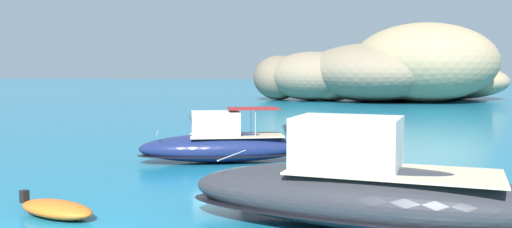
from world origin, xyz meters
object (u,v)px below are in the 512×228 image
Objects in this scene: islet_small at (312,78)px; motorboat_navy at (223,145)px; dinghy_tender at (56,209)px; motorboat_charcoal at (363,191)px; islet_large at (409,70)px.

motorboat_navy is (-1.29, -48.86, -2.15)m from islet_small.
motorboat_charcoal is at bearing 2.04° from dinghy_tender.
motorboat_charcoal is at bearing -97.58° from islet_large.
islet_small is at bearing 86.15° from dinghy_tender.
islet_large is 53.03m from motorboat_navy.
motorboat_navy is at bearing -105.00° from islet_large.
dinghy_tender is (-16.34, -60.70, -3.62)m from islet_large.
motorboat_navy is (-5.67, 9.27, -0.20)m from motorboat_charcoal.
islet_large reaches higher than motorboat_charcoal.
motorboat_charcoal is 1.28× the size of motorboat_navy.
islet_small is (-12.42, -2.28, -0.94)m from islet_large.
dinghy_tender is (-3.93, -58.43, -2.68)m from islet_small.
islet_small is at bearing 88.49° from motorboat_navy.
islet_large is 4.66× the size of motorboat_navy.
dinghy_tender is (-8.31, -0.30, -0.73)m from motorboat_charcoal.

